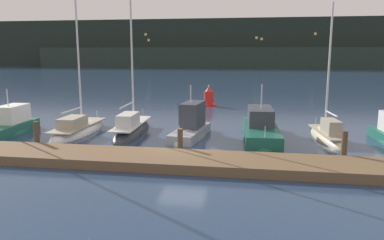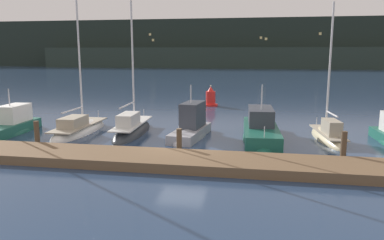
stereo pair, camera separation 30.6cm
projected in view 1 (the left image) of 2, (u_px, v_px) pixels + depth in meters
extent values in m
plane|color=navy|center=(183.00, 152.00, 19.96)|extent=(400.00, 400.00, 0.00)
cube|color=brown|center=(173.00, 160.00, 17.67)|extent=(38.23, 2.80, 0.45)
cylinder|color=#4C3D2D|center=(37.00, 135.00, 20.45)|extent=(0.28, 0.28, 1.56)
cylinder|color=#4C3D2D|center=(180.00, 142.00, 19.19)|extent=(0.28, 0.28, 1.42)
cylinder|color=#4C3D2D|center=(344.00, 147.00, 17.89)|extent=(0.28, 0.28, 1.58)
cylinder|color=silver|center=(4.00, 108.00, 29.59)|extent=(0.04, 0.04, 0.50)
ellipsoid|color=#195647|center=(10.00, 134.00, 24.52)|extent=(2.08, 5.29, 1.31)
cube|color=#195647|center=(9.00, 129.00, 24.46)|extent=(1.91, 4.76, 0.66)
cube|color=silver|center=(13.00, 114.00, 24.81)|extent=(1.36, 2.35, 1.15)
cube|color=black|center=(21.00, 109.00, 25.80)|extent=(1.12, 0.29, 0.52)
cylinder|color=silver|center=(7.00, 98.00, 24.20)|extent=(0.07, 0.07, 1.12)
ellipsoid|color=white|center=(79.00, 133.00, 24.83)|extent=(1.98, 6.70, 1.32)
cube|color=#A39984|center=(78.00, 125.00, 24.74)|extent=(1.66, 5.63, 0.08)
cube|color=#A39984|center=(72.00, 122.00, 23.90)|extent=(1.18, 2.15, 0.64)
cylinder|color=silver|center=(78.00, 56.00, 24.46)|extent=(0.12, 0.12, 8.99)
cylinder|color=silver|center=(72.00, 110.00, 23.74)|extent=(0.10, 2.72, 0.09)
cylinder|color=silver|center=(97.00, 114.00, 27.69)|extent=(0.04, 0.04, 0.50)
ellipsoid|color=#2D3338|center=(132.00, 134.00, 24.56)|extent=(1.98, 6.74, 1.36)
cube|color=silver|center=(132.00, 124.00, 24.44)|extent=(1.66, 5.66, 0.08)
cube|color=silver|center=(128.00, 120.00, 23.59)|extent=(1.10, 2.18, 0.75)
cylinder|color=silver|center=(132.00, 59.00, 24.22)|extent=(0.12, 0.12, 8.31)
cylinder|color=silver|center=(127.00, 105.00, 23.24)|extent=(0.24, 3.04, 0.09)
cylinder|color=silver|center=(143.00, 112.00, 27.39)|extent=(0.04, 0.04, 0.50)
ellipsoid|color=gray|center=(190.00, 137.00, 23.42)|extent=(2.23, 5.52, 1.35)
cube|color=gray|center=(190.00, 133.00, 23.37)|extent=(2.04, 4.97, 0.57)
cube|color=#333842|center=(193.00, 115.00, 23.68)|extent=(1.37, 2.47, 1.58)
cube|color=black|center=(197.00, 109.00, 24.66)|extent=(1.00, 0.41, 0.70)
cylinder|color=silver|center=(191.00, 94.00, 23.03)|extent=(0.07, 0.07, 1.14)
cylinder|color=silver|center=(179.00, 131.00, 21.13)|extent=(0.04, 0.04, 0.60)
ellipsoid|color=#195647|center=(260.00, 139.00, 23.03)|extent=(2.55, 7.46, 1.20)
cube|color=#195647|center=(261.00, 132.00, 22.96)|extent=(2.34, 6.71, 0.81)
cube|color=#333842|center=(260.00, 116.00, 23.51)|extent=(1.64, 3.31, 1.02)
cube|color=black|center=(259.00, 110.00, 24.92)|extent=(1.31, 0.29, 0.46)
cylinder|color=silver|center=(262.00, 97.00, 22.71)|extent=(0.07, 0.07, 1.51)
cylinder|color=silver|center=(265.00, 132.00, 19.81)|extent=(0.04, 0.04, 0.60)
ellipsoid|color=beige|center=(327.00, 139.00, 22.91)|extent=(1.90, 5.65, 1.25)
cube|color=#A39984|center=(327.00, 132.00, 22.83)|extent=(1.59, 4.75, 0.08)
cube|color=#A39984|center=(331.00, 127.00, 22.09)|extent=(0.96, 1.85, 0.84)
cylinder|color=silver|center=(329.00, 68.00, 22.57)|extent=(0.12, 0.12, 7.71)
cylinder|color=silver|center=(331.00, 114.00, 22.03)|extent=(0.33, 2.07, 0.09)
cylinder|color=silver|center=(316.00, 120.00, 25.29)|extent=(0.04, 0.04, 0.50)
cylinder|color=red|center=(209.00, 105.00, 37.27)|extent=(1.41, 1.41, 0.16)
cylinder|color=red|center=(209.00, 98.00, 37.14)|extent=(0.94, 0.94, 1.28)
cone|color=red|center=(209.00, 89.00, 36.98)|extent=(0.66, 0.66, 0.50)
sphere|color=#F9EAB7|center=(209.00, 86.00, 36.93)|extent=(0.16, 0.16, 0.16)
cube|color=#1E2823|center=(244.00, 44.00, 131.36)|extent=(240.00, 16.00, 16.34)
cube|color=#26332C|center=(252.00, 58.00, 122.07)|extent=(144.00, 10.00, 6.75)
cube|color=#F4DB8C|center=(257.00, 38.00, 122.58)|extent=(0.80, 0.10, 0.80)
cube|color=#F4DB8C|center=(146.00, 34.00, 128.35)|extent=(0.80, 0.10, 0.80)
cube|color=#F4DB8C|center=(262.00, 39.00, 122.38)|extent=(0.80, 0.10, 0.80)
cube|color=#F4DB8C|center=(147.00, 58.00, 129.73)|extent=(0.80, 0.10, 0.80)
cube|color=#F4DB8C|center=(337.00, 50.00, 119.22)|extent=(0.80, 0.10, 0.80)
cube|color=#F4DB8C|center=(149.00, 40.00, 128.53)|extent=(0.80, 0.10, 0.80)
cube|color=#F4DB8C|center=(362.00, 56.00, 118.32)|extent=(0.80, 0.10, 0.80)
cube|color=#F4DB8C|center=(167.00, 54.00, 128.32)|extent=(0.80, 0.10, 0.80)
cube|color=#F4DB8C|center=(315.00, 34.00, 119.42)|extent=(0.80, 0.10, 0.80)
cube|color=#F4DB8C|center=(203.00, 49.00, 126.08)|extent=(0.80, 0.10, 0.80)
cube|color=#F4DB8C|center=(119.00, 63.00, 131.69)|extent=(0.80, 0.10, 0.80)
cube|color=#F4DB8C|center=(376.00, 49.00, 117.31)|extent=(0.80, 0.10, 0.80)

